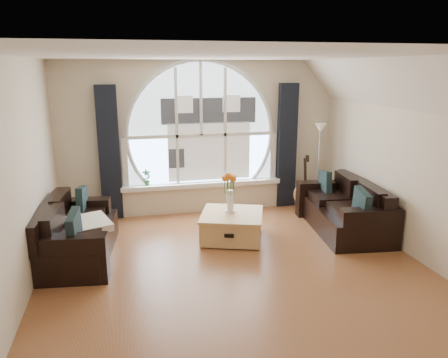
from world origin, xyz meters
TOP-DOWN VIEW (x-y plane):
  - ground at (0.00, 0.00)m, footprint 5.00×5.50m
  - ceiling at (0.00, 0.00)m, footprint 5.00×5.50m
  - wall_back at (0.00, 2.75)m, footprint 5.00×0.01m
  - wall_front at (0.00, -2.75)m, footprint 5.00×0.01m
  - wall_left at (-2.50, 0.00)m, footprint 0.01×5.50m
  - wall_right at (2.50, 0.00)m, footprint 0.01×5.50m
  - attic_slope at (2.20, 0.00)m, footprint 0.92×5.50m
  - arched_window at (0.00, 2.72)m, footprint 2.60×0.06m
  - window_sill at (0.00, 2.65)m, footprint 2.90×0.22m
  - window_frame at (0.00, 2.69)m, footprint 2.76×0.08m
  - neighbor_house at (0.15, 2.71)m, footprint 1.70×0.02m
  - curtain_left at (-1.60, 2.63)m, footprint 0.35×0.12m
  - curtain_right at (1.60, 2.63)m, footprint 0.35×0.12m
  - sofa_left at (-2.05, 1.08)m, footprint 1.09×1.87m
  - sofa_right at (2.03, 1.17)m, footprint 1.10×1.89m
  - coffee_chest at (0.20, 1.24)m, footprint 1.17×1.17m
  - throw_blanket at (-1.89, 1.00)m, footprint 0.71×0.71m
  - vase_flowers at (0.19, 1.30)m, footprint 0.24×0.24m
  - floor_lamp at (2.09, 2.29)m, footprint 0.24×0.24m
  - guitar at (1.81, 2.27)m, footprint 0.38×0.28m
  - potted_plant at (-0.99, 2.65)m, footprint 0.18×0.15m

SIDE VIEW (x-z plane):
  - ground at x=0.00m, z-range -0.01..0.01m
  - coffee_chest at x=0.20m, z-range 0.00..0.45m
  - sofa_left at x=-2.05m, z-range 0.00..0.80m
  - sofa_right at x=2.03m, z-range 0.00..0.80m
  - throw_blanket at x=-1.89m, z-range 0.45..0.55m
  - window_sill at x=0.00m, z-range 0.47..0.55m
  - guitar at x=1.81m, z-range 0.00..1.06m
  - potted_plant at x=-0.99m, z-range 0.55..0.84m
  - floor_lamp at x=2.09m, z-range 0.00..1.60m
  - vase_flowers at x=0.19m, z-range 0.45..1.15m
  - curtain_left at x=-1.60m, z-range 0.00..2.30m
  - curtain_right at x=1.60m, z-range 0.00..2.30m
  - wall_back at x=0.00m, z-range 0.00..2.70m
  - wall_front at x=0.00m, z-range 0.00..2.70m
  - wall_left at x=-2.50m, z-range 0.00..2.70m
  - wall_right at x=2.50m, z-range 0.00..2.70m
  - neighbor_house at x=0.15m, z-range 0.75..2.25m
  - arched_window at x=0.00m, z-range 0.55..2.70m
  - window_frame at x=0.00m, z-range 0.55..2.70m
  - attic_slope at x=2.20m, z-range 1.99..2.71m
  - ceiling at x=0.00m, z-range 2.70..2.71m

